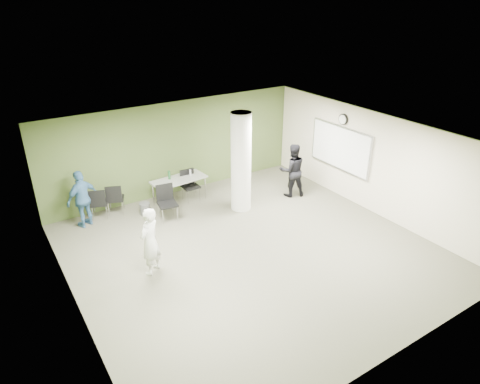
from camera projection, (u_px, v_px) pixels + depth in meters
floor at (251, 251)px, 10.26m from camera, size 8.00×8.00×0.00m
ceiling at (253, 140)px, 9.06m from camera, size 8.00×8.00×0.00m
wall_back at (176, 148)px, 12.70m from camera, size 8.00×2.80×0.02m
wall_left at (69, 252)px, 7.71m from camera, size 0.02×8.00×2.80m
wall_right_cream at (373, 163)px, 11.62m from camera, size 0.02×8.00×2.80m
column at (241, 162)px, 11.67m from camera, size 0.56×0.56×2.80m
whiteboard at (340, 148)px, 12.45m from camera, size 0.05×2.30×1.30m
wall_clock at (343, 119)px, 12.08m from camera, size 0.06×0.32×0.32m
folding_table at (179, 180)px, 12.31m from camera, size 1.63×0.82×1.00m
wastebasket at (145, 209)px, 11.88m from camera, size 0.29×0.29×0.33m
chair_back_left at (115, 197)px, 11.72m from camera, size 0.58×0.58×0.90m
chair_back_right at (99, 201)px, 11.51m from camera, size 0.57×0.57×0.88m
chair_table_left at (166, 200)px, 11.48m from camera, size 0.55×0.55×0.97m
chair_table_right at (189, 183)px, 12.55m from camera, size 0.47×0.47×0.93m
woman_white at (150, 242)px, 9.17m from camera, size 0.68×0.63×1.57m
man_black at (292, 170)px, 12.68m from camera, size 0.96×0.86×1.63m
man_blue at (83, 199)px, 11.05m from camera, size 0.99×0.69×1.56m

